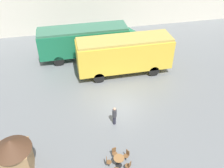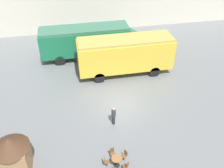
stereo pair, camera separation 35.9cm
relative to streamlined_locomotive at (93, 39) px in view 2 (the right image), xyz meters
The scene contains 10 objects.
ground_plane 9.14m from the streamlined_locomotive, 82.39° to the right, with size 80.00×80.00×0.00m, color slate.
streamlined_locomotive is the anchor object (origin of this frame).
passenger_coach_vintage 4.77m from the streamlined_locomotive, 55.43° to the right, with size 9.25×2.70×3.81m.
cafe_table_near 14.84m from the streamlined_locomotive, 91.57° to the right, with size 0.71×0.71×0.77m.
cafe_chair_0 14.14m from the streamlined_locomotive, 92.23° to the right, with size 0.36×0.38×0.87m.
cafe_chair_1 14.79m from the streamlined_locomotive, 94.39° to the right, with size 0.37×0.36×0.87m.
cafe_chair_3 15.33m from the streamlined_locomotive, 89.52° to the right, with size 0.40×0.40×0.87m.
cafe_chair_4 14.49m from the streamlined_locomotive, 89.09° to the right, with size 0.40×0.39×0.87m.
visitor_person 10.97m from the streamlined_locomotive, 89.17° to the right, with size 0.34×0.34×1.66m.
ticket_kiosk 15.43m from the streamlined_locomotive, 116.15° to the right, with size 2.34×2.34×3.00m.
Camera 2 is at (-3.83, -15.86, 14.22)m, focal length 40.00 mm.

